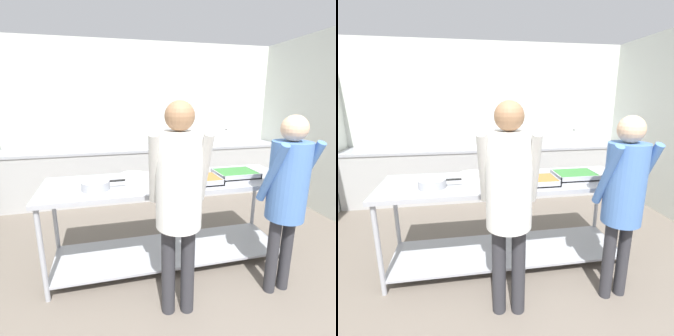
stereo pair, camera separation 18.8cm
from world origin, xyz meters
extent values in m
cube|color=silver|center=(0.00, 3.93, 1.32)|extent=(4.98, 0.06, 2.65)
cube|color=#A8A8A8|center=(0.00, 3.56, 0.43)|extent=(4.82, 0.62, 0.85)
cube|color=#9EA0A8|center=(0.00, 3.56, 0.87)|extent=(4.82, 0.65, 0.04)
cube|color=black|center=(0.45, 3.56, 0.88)|extent=(0.46, 0.46, 0.02)
cube|color=#9EA0A8|center=(-0.08, 1.58, 0.89)|extent=(2.46, 0.76, 0.04)
cube|color=#9EA0A8|center=(-0.08, 1.58, 0.12)|extent=(2.38, 0.68, 0.02)
cylinder|color=#9EA0A8|center=(-1.26, 1.25, 0.43)|extent=(0.04, 0.04, 0.87)
cylinder|color=#9EA0A8|center=(1.10, 1.25, 0.43)|extent=(0.04, 0.04, 0.87)
cylinder|color=#9EA0A8|center=(-1.26, 1.91, 0.43)|extent=(0.04, 0.04, 0.87)
cylinder|color=#9EA0A8|center=(1.10, 1.91, 0.43)|extent=(0.04, 0.04, 0.87)
cylinder|color=#9EA0A8|center=(-0.80, 1.47, 0.95)|extent=(0.25, 0.25, 0.08)
cylinder|color=#B7472D|center=(-0.80, 1.47, 0.98)|extent=(0.22, 0.22, 0.01)
cylinder|color=black|center=(-0.60, 1.47, 0.98)|extent=(0.14, 0.02, 0.02)
cylinder|color=white|center=(-0.43, 1.77, 0.92)|extent=(0.27, 0.27, 0.01)
cylinder|color=white|center=(-0.43, 1.77, 0.93)|extent=(0.27, 0.27, 0.01)
cylinder|color=white|center=(-0.43, 1.77, 0.94)|extent=(0.27, 0.27, 0.01)
cylinder|color=#B2B2B7|center=(-0.16, 1.50, 0.94)|extent=(0.20, 0.20, 0.05)
sphere|color=#2D702D|center=(-0.14, 1.50, 0.97)|extent=(0.05, 0.05, 0.05)
sphere|color=#2D702D|center=(-0.16, 1.53, 0.97)|extent=(0.05, 0.05, 0.05)
sphere|color=#2D702D|center=(-0.21, 1.51, 0.97)|extent=(0.05, 0.05, 0.05)
sphere|color=#2D702D|center=(-0.16, 1.48, 0.97)|extent=(0.05, 0.05, 0.05)
cube|color=#9EA0A8|center=(0.17, 1.44, 0.92)|extent=(0.41, 0.31, 0.01)
cube|color=#9E6B33|center=(0.17, 1.44, 0.94)|extent=(0.38, 0.29, 0.04)
cube|color=#9EA0A8|center=(0.17, 1.29, 0.94)|extent=(0.41, 0.01, 0.05)
cube|color=#9EA0A8|center=(0.17, 1.59, 0.94)|extent=(0.41, 0.01, 0.05)
cube|color=#9EA0A8|center=(-0.02, 1.44, 0.94)|extent=(0.01, 0.31, 0.05)
cube|color=#9EA0A8|center=(0.37, 1.44, 0.94)|extent=(0.01, 0.31, 0.05)
cube|color=#9EA0A8|center=(0.63, 1.56, 0.92)|extent=(0.43, 0.33, 0.01)
cube|color=#387A38|center=(0.63, 1.56, 0.94)|extent=(0.40, 0.30, 0.04)
cube|color=#9EA0A8|center=(0.63, 1.40, 0.94)|extent=(0.43, 0.01, 0.05)
cube|color=#9EA0A8|center=(0.63, 1.72, 0.94)|extent=(0.43, 0.01, 0.05)
cube|color=#9EA0A8|center=(0.42, 1.56, 0.94)|extent=(0.01, 0.33, 0.05)
cube|color=#9EA0A8|center=(0.83, 1.56, 0.94)|extent=(0.01, 0.33, 0.05)
cylinder|color=#2D2D33|center=(0.68, 0.91, 0.36)|extent=(0.10, 0.10, 0.71)
cylinder|color=#2D2D33|center=(0.83, 0.92, 0.36)|extent=(0.10, 0.10, 0.71)
cylinder|color=#4770B2|center=(0.59, 0.90, 1.12)|extent=(0.09, 0.30, 0.54)
cylinder|color=#4770B2|center=(0.92, 0.92, 1.12)|extent=(0.09, 0.30, 0.54)
cylinder|color=#4770B2|center=(0.76, 0.91, 1.04)|extent=(0.32, 0.32, 0.66)
sphere|color=tan|center=(0.76, 0.91, 1.48)|extent=(0.21, 0.21, 0.21)
cylinder|color=#2D2D33|center=(-0.27, 0.90, 0.39)|extent=(0.11, 0.11, 0.77)
cylinder|color=#2D2D33|center=(-0.11, 0.87, 0.39)|extent=(0.11, 0.11, 0.77)
cylinder|color=silver|center=(-0.37, 0.91, 1.21)|extent=(0.12, 0.33, 0.58)
cylinder|color=silver|center=(-0.01, 0.86, 1.21)|extent=(0.12, 0.33, 0.58)
cylinder|color=silver|center=(-0.19, 0.89, 1.13)|extent=(0.34, 0.34, 0.71)
sphere|color=#8C6647|center=(-0.19, 0.89, 1.59)|extent=(0.21, 0.21, 0.21)
cylinder|color=silver|center=(1.48, 3.56, 0.98)|extent=(0.07, 0.07, 0.18)
cone|color=silver|center=(1.48, 3.56, 1.11)|extent=(0.06, 0.06, 0.07)
cylinder|color=black|center=(1.48, 3.56, 1.15)|extent=(0.03, 0.03, 0.02)
camera|label=1|loc=(-0.70, -0.85, 1.70)|focal=28.00mm
camera|label=2|loc=(-0.51, -0.88, 1.70)|focal=28.00mm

